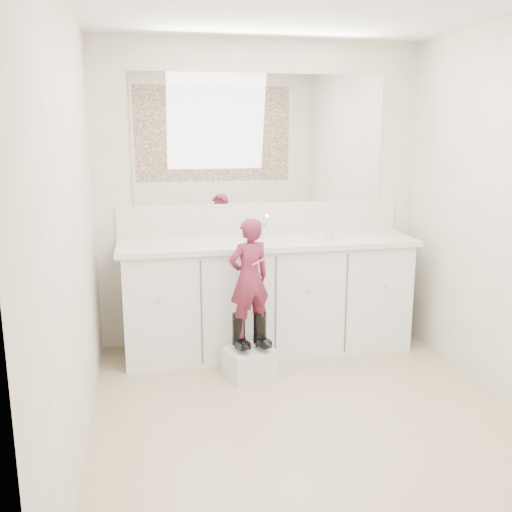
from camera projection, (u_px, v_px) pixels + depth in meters
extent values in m
plane|color=#967B62|center=(312.00, 425.00, 3.40)|extent=(3.00, 3.00, 0.00)
plane|color=#BDAFA2|center=(261.00, 196.00, 4.57)|extent=(2.60, 0.00, 2.60)
plane|color=#BDAFA2|center=(467.00, 310.00, 1.70)|extent=(2.60, 0.00, 2.60)
plane|color=#BDAFA2|center=(71.00, 235.00, 2.89)|extent=(0.00, 3.00, 3.00)
cube|color=silver|center=(268.00, 298.00, 4.48)|extent=(2.20, 0.55, 0.85)
cube|color=beige|center=(268.00, 243.00, 4.37)|extent=(2.28, 0.58, 0.04)
cube|color=beige|center=(261.00, 219.00, 4.60)|extent=(2.28, 0.03, 0.25)
cube|color=white|center=(261.00, 140.00, 4.46)|extent=(2.00, 0.02, 1.00)
cube|color=#472819|center=(478.00, 158.00, 1.61)|extent=(2.00, 0.01, 1.20)
cylinder|color=silver|center=(264.00, 230.00, 4.51)|extent=(0.08, 0.08, 0.10)
imported|color=beige|center=(330.00, 233.00, 4.43)|extent=(0.09, 0.09, 0.08)
imported|color=white|center=(250.00, 229.00, 4.33)|extent=(0.10, 0.10, 0.17)
cube|color=silver|center=(249.00, 362.00, 4.05)|extent=(0.38, 0.35, 0.20)
imported|color=#982E49|center=(249.00, 278.00, 3.91)|extent=(0.35, 0.28, 0.84)
cylinder|color=#CA4E71|center=(261.00, 261.00, 3.85)|extent=(0.13, 0.05, 0.06)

